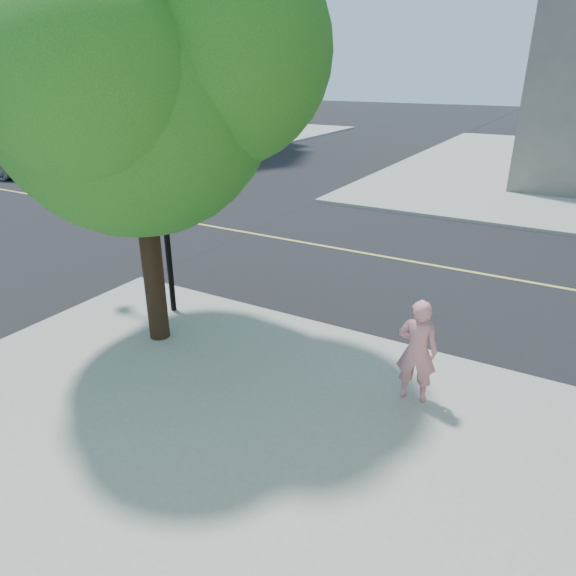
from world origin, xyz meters
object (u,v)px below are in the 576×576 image
Objects in this scene: man_on_phone at (417,351)px; signal_pole at (86,143)px; car_a at (54,161)px; street_tree at (136,57)px.

man_on_phone is 7.42m from signal_pole.
man_on_phone reaches higher than car_a.
man_on_phone is 0.41× the size of signal_pole.
street_tree reaches higher than man_on_phone.
street_tree is (-4.47, -0.42, 3.87)m from man_on_phone.
signal_pole is at bearing 159.19° from street_tree.
street_tree is 18.04m from car_a.
car_a is at bearing -32.62° from man_on_phone.
car_a is at bearing 148.32° from street_tree.
signal_pole is (-7.01, 0.55, 2.37)m from man_on_phone.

